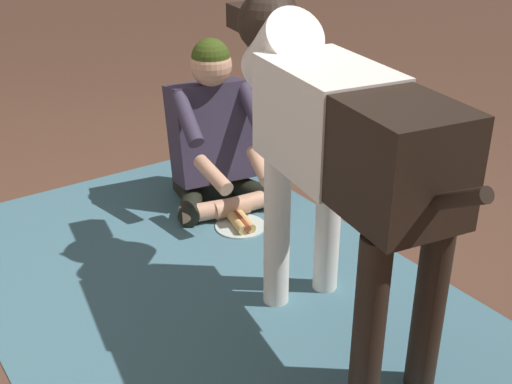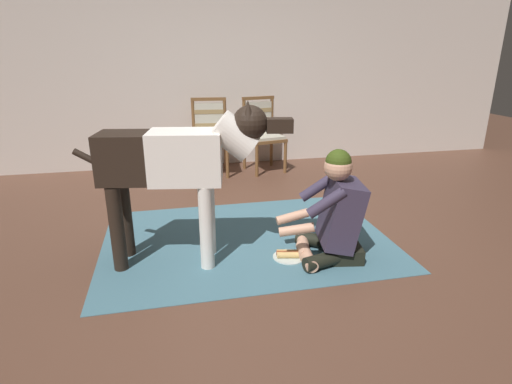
{
  "view_description": "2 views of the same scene",
  "coord_description": "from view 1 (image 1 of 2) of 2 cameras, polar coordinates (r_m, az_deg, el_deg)",
  "views": [
    {
      "loc": [
        -2.35,
        1.4,
        1.61
      ],
      "look_at": [
        -0.37,
        0.03,
        0.43
      ],
      "focal_mm": 46.02,
      "sensor_mm": 36.0,
      "label": 1
    },
    {
      "loc": [
        -0.81,
        -2.93,
        1.55
      ],
      "look_at": [
        -0.18,
        -0.01,
        0.52
      ],
      "focal_mm": 28.56,
      "sensor_mm": 36.0,
      "label": 2
    }
  ],
  "objects": [
    {
      "name": "ground_plane",
      "position": [
        3.17,
        -3.35,
        -4.35
      ],
      "size": [
        15.09,
        15.09,
        0.0
      ],
      "primitive_type": "plane",
      "color": "brown"
    },
    {
      "name": "person_sitting_on_floor",
      "position": [
        3.42,
        -3.72,
        4.75
      ],
      "size": [
        0.7,
        0.57,
        0.88
      ],
      "color": "black",
      "rests_on": "ground"
    },
    {
      "name": "hot_dog_on_plate",
      "position": [
        3.28,
        -1.35,
        -2.72
      ],
      "size": [
        0.25,
        0.25,
        0.06
      ],
      "color": "silver",
      "rests_on": "ground"
    },
    {
      "name": "large_dog",
      "position": [
        2.29,
        6.81,
        5.07
      ],
      "size": [
        1.56,
        0.47,
        1.22
      ],
      "color": "white",
      "rests_on": "ground"
    },
    {
      "name": "area_rug",
      "position": [
        2.92,
        -5.16,
        -7.3
      ],
      "size": [
        2.43,
        1.74,
        0.01
      ],
      "primitive_type": "cube",
      "color": "#456F7F",
      "rests_on": "ground"
    }
  ]
}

